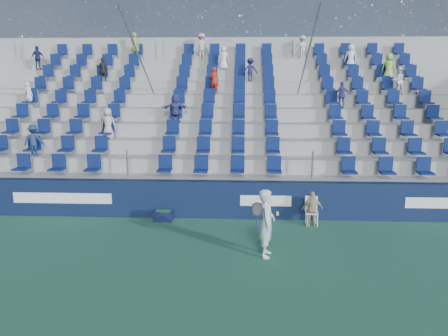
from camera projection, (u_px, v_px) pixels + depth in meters
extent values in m
plane|color=#296047|center=(211.00, 257.00, 10.94)|extent=(70.00, 70.00, 0.00)
cube|color=#0F1938|center=(218.00, 199.00, 13.89)|extent=(24.00, 0.30, 1.20)
cube|color=white|center=(62.00, 198.00, 13.96)|extent=(3.20, 0.02, 0.34)
cube|color=white|center=(266.00, 201.00, 13.66)|extent=(1.60, 0.02, 0.34)
cube|color=white|center=(445.00, 203.00, 13.41)|extent=(2.40, 0.02, 0.34)
cube|color=#9E9F9A|center=(219.00, 195.00, 14.45)|extent=(24.00, 0.85, 1.20)
cube|color=#9E9F9A|center=(221.00, 181.00, 15.23)|extent=(24.00, 0.85, 1.70)
cube|color=#9E9F9A|center=(222.00, 169.00, 16.01)|extent=(24.00, 0.85, 2.20)
cube|color=#9E9F9A|center=(223.00, 158.00, 16.79)|extent=(24.00, 0.85, 2.70)
cube|color=#9E9F9A|center=(224.00, 148.00, 17.56)|extent=(24.00, 0.85, 3.20)
cube|color=#9E9F9A|center=(225.00, 139.00, 18.34)|extent=(24.00, 0.85, 3.70)
cube|color=#9E9F9A|center=(226.00, 130.00, 19.12)|extent=(24.00, 0.85, 4.20)
cube|color=#9E9F9A|center=(227.00, 123.00, 19.90)|extent=(24.00, 0.85, 4.70)
cube|color=#9E9F9A|center=(227.00, 115.00, 20.68)|extent=(24.00, 0.85, 5.20)
cube|color=#9E9F9A|center=(228.00, 104.00, 21.23)|extent=(24.00, 0.50, 6.20)
cube|color=#0C1B4D|center=(219.00, 167.00, 14.25)|extent=(16.05, 0.50, 0.70)
cube|color=#0C1B4D|center=(221.00, 147.00, 14.98)|extent=(16.05, 0.50, 0.70)
cube|color=#0C1B4D|center=(222.00, 130.00, 15.71)|extent=(16.05, 0.50, 0.70)
cube|color=#0C1B4D|center=(223.00, 114.00, 16.43)|extent=(16.05, 0.50, 0.70)
cube|color=#0C1B4D|center=(224.00, 99.00, 17.16)|extent=(16.05, 0.50, 0.70)
cube|color=#0C1B4D|center=(225.00, 86.00, 17.88)|extent=(16.05, 0.50, 0.70)
cube|color=#0C1B4D|center=(226.00, 73.00, 18.61)|extent=(16.05, 0.50, 0.70)
cube|color=#0C1B4D|center=(227.00, 62.00, 19.33)|extent=(16.05, 0.50, 0.70)
cube|color=#0C1B4D|center=(227.00, 51.00, 20.06)|extent=(16.05, 0.50, 0.70)
cylinder|color=gray|center=(148.00, 78.00, 17.13)|extent=(0.06, 7.68, 4.55)
cylinder|color=gray|center=(301.00, 78.00, 16.85)|extent=(0.06, 7.68, 4.55)
imported|color=navy|center=(34.00, 140.00, 15.19)|extent=(0.74, 0.46, 1.10)
imported|color=#191E4C|center=(250.00, 70.00, 18.48)|extent=(0.63, 0.36, 0.97)
imported|color=#BAB1A7|center=(202.00, 46.00, 20.02)|extent=(0.81, 0.56, 1.15)
imported|color=white|center=(398.00, 81.00, 17.48)|extent=(0.62, 0.54, 1.09)
imported|color=black|center=(103.00, 70.00, 18.77)|extent=(0.38, 0.26, 1.01)
imported|color=white|center=(224.00, 58.00, 19.26)|extent=(0.56, 0.43, 1.03)
imported|color=#3F3F8C|center=(342.00, 95.00, 16.87)|extent=(0.63, 0.35, 1.02)
imported|color=#B02617|center=(214.00, 81.00, 17.81)|extent=(0.45, 0.36, 1.10)
imported|color=#B8B0A6|center=(108.00, 123.00, 15.80)|extent=(0.58, 0.41, 1.12)
imported|color=#3A3F80|center=(175.00, 109.00, 16.43)|extent=(1.03, 0.47, 1.07)
imported|color=#94CB51|center=(389.00, 68.00, 18.20)|extent=(0.63, 0.48, 1.17)
imported|color=white|center=(29.00, 95.00, 17.43)|extent=(0.43, 0.35, 1.01)
imported|color=#8FB448|center=(135.00, 46.00, 20.15)|extent=(0.49, 0.38, 1.18)
imported|color=#1A214E|center=(38.00, 58.00, 19.64)|extent=(0.63, 0.30, 1.05)
imported|color=beige|center=(302.00, 47.00, 19.82)|extent=(0.74, 0.56, 1.02)
imported|color=white|center=(351.00, 57.00, 19.00)|extent=(0.54, 0.35, 1.08)
imported|color=silver|center=(267.00, 223.00, 10.87)|extent=(0.48, 0.67, 1.73)
cylinder|color=navy|center=(257.00, 221.00, 10.61)|extent=(0.03, 0.03, 0.28)
torus|color=black|center=(257.00, 209.00, 10.55)|extent=(0.30, 0.17, 0.28)
plane|color=#262626|center=(257.00, 209.00, 10.55)|extent=(0.30, 0.16, 0.29)
sphere|color=gold|center=(277.00, 215.00, 10.60)|extent=(0.07, 0.07, 0.07)
sphere|color=gold|center=(277.00, 213.00, 10.66)|extent=(0.07, 0.07, 0.07)
cube|color=white|center=(312.00, 213.00, 13.22)|extent=(0.42, 0.42, 0.04)
cube|color=white|center=(311.00, 203.00, 13.34)|extent=(0.38, 0.08, 0.47)
cylinder|color=white|center=(307.00, 221.00, 13.12)|extent=(0.03, 0.03, 0.38)
cylinder|color=white|center=(317.00, 221.00, 13.10)|extent=(0.03, 0.03, 0.38)
cylinder|color=white|center=(306.00, 217.00, 13.42)|extent=(0.03, 0.03, 0.38)
cylinder|color=white|center=(316.00, 218.00, 13.40)|extent=(0.03, 0.03, 0.38)
imported|color=tan|center=(312.00, 209.00, 13.14)|extent=(0.64, 0.29, 1.07)
cube|color=#0F1539|center=(163.00, 216.00, 13.67)|extent=(0.61, 0.43, 0.32)
cube|color=#1E662D|center=(163.00, 214.00, 13.66)|extent=(0.50, 0.31, 0.19)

